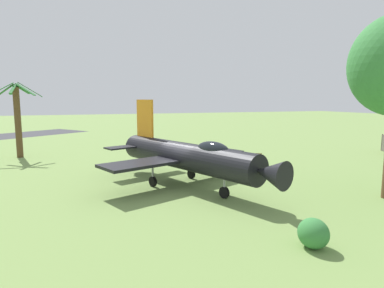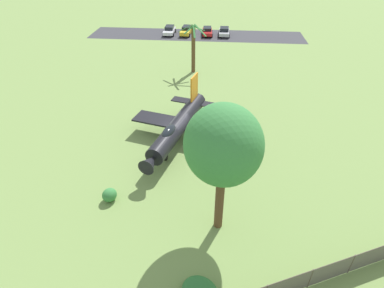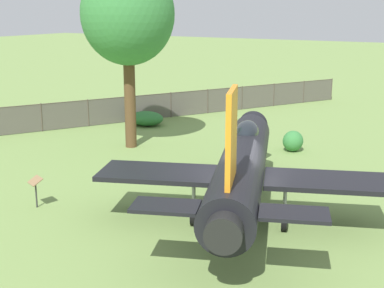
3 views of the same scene
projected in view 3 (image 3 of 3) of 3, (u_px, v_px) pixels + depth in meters
ground_plane at (241, 216)px, 19.07m from camera, size 200.00×200.00×0.00m
display_jet at (243, 163)px, 18.96m from camera, size 9.71×12.38×5.06m
shade_tree at (128, 15)px, 26.85m from camera, size 4.71×4.53×9.26m
perimeter_fence at (110, 110)px, 33.77m from camera, size 18.81×31.75×1.67m
shrub_near_fence at (293, 141)px, 27.48m from camera, size 1.02×1.13×1.05m
shrub_by_tree at (146, 118)px, 33.51m from camera, size 2.19×1.82×0.86m
info_plaque at (36, 185)px, 19.67m from camera, size 0.71×0.60×1.14m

